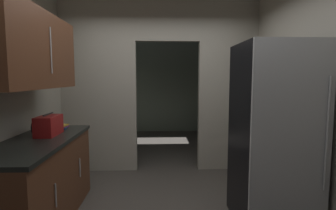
# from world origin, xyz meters

# --- Properties ---
(kitchen_partition) EXTENTS (3.18, 0.12, 2.76)m
(kitchen_partition) POSITION_xyz_m (-0.04, 1.60, 1.48)
(kitchen_partition) COLOR #ADA899
(kitchen_partition) RESTS_ON ground
(adjoining_room_shell) EXTENTS (3.18, 3.25, 2.76)m
(adjoining_room_shell) POSITION_xyz_m (0.00, 3.73, 1.38)
(adjoining_room_shell) COLOR gray
(adjoining_room_shell) RESTS_ON ground
(refrigerator) EXTENTS (0.74, 0.78, 1.88)m
(refrigerator) POSITION_xyz_m (1.17, -0.08, 0.94)
(refrigerator) COLOR black
(refrigerator) RESTS_ON ground
(lower_cabinet_run) EXTENTS (0.64, 1.67, 0.90)m
(lower_cabinet_run) POSITION_xyz_m (-1.27, -0.02, 0.45)
(lower_cabinet_run) COLOR brown
(lower_cabinet_run) RESTS_ON ground
(upper_cabinet_counterside) EXTENTS (0.36, 1.50, 0.76)m
(upper_cabinet_counterside) POSITION_xyz_m (-1.27, -0.02, 1.80)
(upper_cabinet_counterside) COLOR brown
(boombox) EXTENTS (0.21, 0.37, 0.24)m
(boombox) POSITION_xyz_m (-1.24, 0.20, 1.01)
(boombox) COLOR maroon
(boombox) RESTS_ON lower_cabinet_run
(book_stack) EXTENTS (0.15, 0.18, 0.06)m
(book_stack) POSITION_xyz_m (-1.23, 0.55, 0.93)
(book_stack) COLOR #2D609E
(book_stack) RESTS_ON lower_cabinet_run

